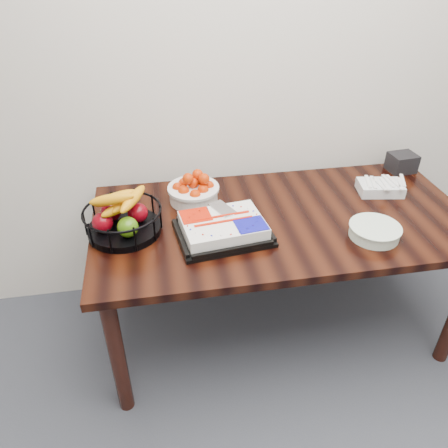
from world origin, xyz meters
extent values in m
plane|color=silver|center=(0.00, 2.50, 1.35)|extent=(5.00, 0.00, 5.00)
cube|color=black|center=(0.00, 2.00, 0.73)|extent=(1.80, 0.90, 0.04)
cylinder|color=black|center=(-0.82, 1.63, 0.35)|extent=(0.07, 0.07, 0.71)
cylinder|color=black|center=(-0.82, 2.37, 0.35)|extent=(0.07, 0.07, 0.71)
cylinder|color=black|center=(0.82, 2.37, 0.35)|extent=(0.07, 0.07, 0.71)
cube|color=black|center=(-0.31, 1.90, 0.76)|extent=(0.44, 0.37, 0.02)
cube|color=white|center=(-0.31, 1.90, 0.80)|extent=(0.38, 0.31, 0.06)
cube|color=red|center=(-0.41, 1.97, 0.83)|extent=(0.15, 0.13, 0.00)
cube|color=#0E0D95|center=(-0.20, 1.83, 0.83)|extent=(0.15, 0.13, 0.00)
cube|color=silver|center=(-0.28, 1.99, 0.83)|extent=(0.12, 0.16, 0.00)
cylinder|color=white|center=(-0.40, 2.22, 0.79)|extent=(0.24, 0.24, 0.08)
cylinder|color=white|center=(-0.40, 2.22, 0.82)|extent=(0.26, 0.26, 0.01)
cylinder|color=black|center=(-0.74, 2.00, 0.77)|extent=(0.33, 0.33, 0.03)
torus|color=black|center=(-0.74, 2.00, 0.87)|extent=(0.35, 0.35, 0.01)
cylinder|color=white|center=(0.36, 1.77, 0.77)|extent=(0.22, 0.22, 0.05)
cylinder|color=white|center=(0.36, 1.77, 0.80)|extent=(0.23, 0.23, 0.01)
cube|color=silver|center=(0.57, 2.14, 0.78)|extent=(0.24, 0.18, 0.06)
cube|color=black|center=(0.80, 2.35, 0.80)|extent=(0.15, 0.13, 0.10)
camera|label=1|loc=(-0.58, 0.32, 1.89)|focal=35.00mm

